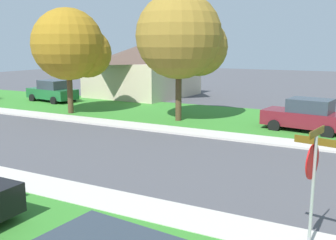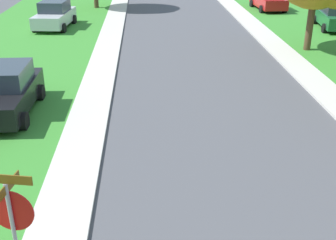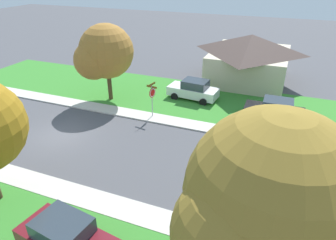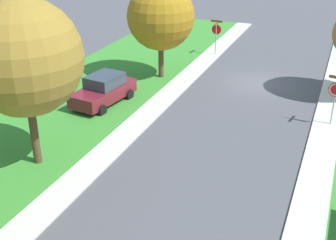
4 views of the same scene
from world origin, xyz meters
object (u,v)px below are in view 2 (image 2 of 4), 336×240
object	(u,v)px
car_black_behind_trees	(5,91)
car_silver_near_corner	(55,15)
stop_sign_far_corner	(13,220)
car_green_driveway_right	(335,16)

from	to	relation	value
car_black_behind_trees	car_silver_near_corner	xyz separation A→B (m)	(-0.81, 14.04, 0.00)
stop_sign_far_corner	car_black_behind_trees	bearing A→B (deg)	107.36
stop_sign_far_corner	car_black_behind_trees	xyz separation A→B (m)	(-2.74, 8.75, -1.01)
stop_sign_far_corner	car_silver_near_corner	size ratio (longest dim) A/B	0.62
stop_sign_far_corner	car_green_driveway_right	world-z (taller)	stop_sign_far_corner
car_black_behind_trees	car_silver_near_corner	size ratio (longest dim) A/B	0.96
stop_sign_far_corner	car_silver_near_corner	distance (m)	23.09
car_black_behind_trees	car_silver_near_corner	bearing A→B (deg)	93.29
car_silver_near_corner	car_green_driveway_right	distance (m)	18.14
car_silver_near_corner	car_black_behind_trees	bearing A→B (deg)	-86.71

